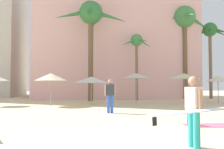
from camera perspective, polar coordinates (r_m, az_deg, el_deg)
hotel_pink at (r=32.27m, az=0.04°, el=6.03°), size 18.52×11.73×12.56m
palm_tree_far_left at (r=30.55m, az=21.61°, el=8.33°), size 4.97×4.44×8.62m
palm_tree_left at (r=25.13m, az=5.68°, el=6.72°), size 3.09×3.24×6.64m
palm_tree_center at (r=29.20m, az=16.29°, el=11.43°), size 7.51×7.57×10.29m
palm_tree_right at (r=24.67m, az=-4.88°, el=12.63°), size 7.07×6.74×9.68m
cafe_umbrella_1 at (r=18.40m, az=-13.85°, el=-0.55°), size 2.31×2.31×2.35m
cafe_umbrella_2 at (r=19.37m, az=5.58°, el=-0.30°), size 2.33×2.33×2.43m
cafe_umbrella_3 at (r=20.42m, az=16.18°, el=-0.36°), size 2.52×2.52×2.44m
cafe_umbrella_4 at (r=22.76m, az=23.18°, el=-0.87°), size 2.08×2.08×2.30m
cafe_umbrella_6 at (r=18.97m, az=-4.78°, el=-1.22°), size 2.74×2.74×2.14m
beach_towel at (r=9.96m, az=21.88°, el=-10.80°), size 2.00×1.06×0.01m
backpack at (r=9.68m, az=17.98°, el=-9.94°), size 0.34×0.35×0.42m
person_mid_left at (r=6.12m, az=18.84°, el=-7.60°), size 3.02×1.14×1.69m
person_far_left at (r=13.31m, az=-0.44°, el=-4.60°), size 0.61×0.26×1.80m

